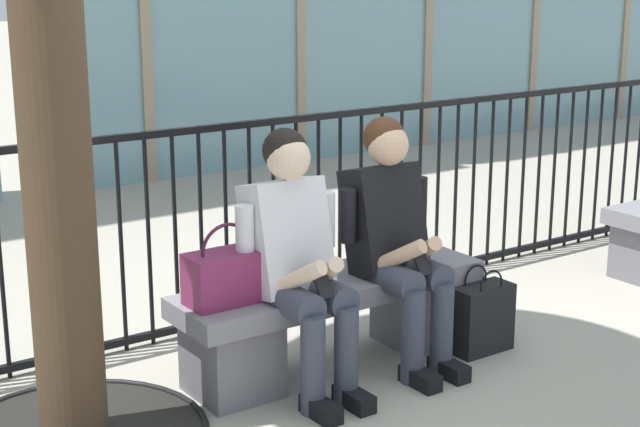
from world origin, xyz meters
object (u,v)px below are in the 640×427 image
at_px(stone_bench, 332,313).
at_px(seated_person_companion, 395,235).
at_px(handbag_on_bench, 227,276).
at_px(seated_person_with_phone, 298,254).
at_px(shopping_bag, 482,317).

relative_size(stone_bench, seated_person_companion, 1.32).
bearing_deg(stone_bench, seated_person_companion, -24.41).
bearing_deg(handbag_on_bench, seated_person_companion, -7.82).
height_order(stone_bench, handbag_on_bench, handbag_on_bench).
height_order(stone_bench, seated_person_companion, seated_person_companion).
relative_size(seated_person_companion, handbag_on_bench, 3.27).
distance_m(stone_bench, seated_person_with_phone, 0.49).
xyz_separation_m(seated_person_with_phone, seated_person_companion, (0.57, 0.00, 0.00)).
height_order(seated_person_with_phone, seated_person_companion, same).
distance_m(seated_person_with_phone, shopping_bag, 1.13).
xyz_separation_m(stone_bench, seated_person_with_phone, (-0.28, -0.13, 0.38)).
bearing_deg(handbag_on_bench, shopping_bag, -11.98).
height_order(handbag_on_bench, shopping_bag, handbag_on_bench).
distance_m(seated_person_with_phone, seated_person_companion, 0.57).
height_order(seated_person_with_phone, handbag_on_bench, seated_person_with_phone).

